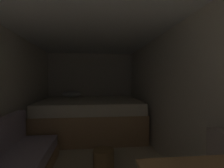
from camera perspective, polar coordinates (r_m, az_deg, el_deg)
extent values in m
cube|color=beige|center=(5.07, -6.81, -1.51)|extent=(2.44, 0.05, 1.99)
cube|color=beige|center=(2.74, 18.46, -4.05)|extent=(0.05, 5.12, 1.99)
cube|color=white|center=(2.60, -7.55, 18.52)|extent=(2.44, 5.12, 0.05)
cube|color=tan|center=(4.21, -6.93, -11.91)|extent=(2.22, 1.79, 0.57)
cube|color=beige|center=(4.14, -6.94, -6.56)|extent=(2.18, 1.75, 0.23)
ellipsoid|color=white|center=(4.84, -12.78, -3.16)|extent=(0.50, 0.31, 0.16)
cylinder|color=olive|center=(2.75, -2.72, -22.80)|extent=(0.30, 0.30, 0.25)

